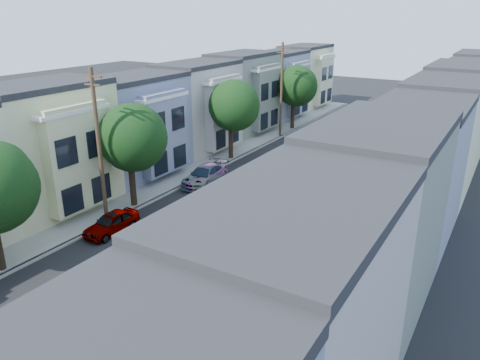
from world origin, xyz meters
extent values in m
plane|color=black|center=(0.00, 0.00, 0.00)|extent=(160.00, 160.00, 0.00)
cube|color=black|center=(0.00, 15.00, 0.01)|extent=(12.00, 70.00, 0.02)
cube|color=gray|center=(-6.05, 15.00, 0.07)|extent=(0.30, 70.00, 0.15)
cube|color=gray|center=(6.05, 15.00, 0.07)|extent=(0.30, 70.00, 0.15)
cube|color=gray|center=(-7.35, 15.00, 0.07)|extent=(2.60, 70.00, 0.15)
cube|color=gray|center=(7.35, 15.00, 0.07)|extent=(2.60, 70.00, 0.15)
cube|color=gold|center=(0.00, 15.00, 0.00)|extent=(0.12, 70.00, 0.01)
cube|color=#8A91A3|center=(-11.15, 15.00, 0.00)|extent=(5.00, 70.00, 8.50)
cube|color=#8A91A3|center=(11.15, 15.00, 0.00)|extent=(5.00, 70.00, 8.50)
cylinder|color=black|center=(-6.60, 4.94, 1.76)|extent=(0.44, 0.44, 3.53)
sphere|color=#1F501A|center=(-6.30, 4.94, 5.17)|extent=(4.70, 4.70, 4.70)
cylinder|color=black|center=(-6.60, 18.11, 1.76)|extent=(0.44, 0.44, 3.51)
sphere|color=#1F501A|center=(-6.30, 18.11, 5.16)|extent=(4.70, 4.70, 4.70)
cylinder|color=black|center=(-6.60, 31.86, 1.73)|extent=(0.44, 0.44, 3.46)
sphere|color=#1F501A|center=(-6.30, 31.86, 5.10)|extent=(4.70, 4.70, 4.70)
cylinder|color=black|center=(6.60, 31.09, 1.56)|extent=(0.44, 0.44, 3.12)
sphere|color=#1F501A|center=(6.90, 31.09, 4.21)|extent=(3.10, 3.10, 3.10)
cylinder|color=#42301E|center=(-6.30, 2.00, 5.00)|extent=(0.26, 0.26, 10.00)
cube|color=#42301E|center=(-6.30, 2.00, 9.60)|extent=(1.60, 0.12, 0.12)
cylinder|color=#42301E|center=(-6.30, 28.00, 5.00)|extent=(0.26, 0.26, 10.00)
cube|color=#42301E|center=(-6.30, 28.00, 9.60)|extent=(1.60, 0.12, 0.12)
cube|color=white|center=(1.76, 13.07, 1.80)|extent=(2.32, 4.15, 2.27)
cube|color=white|center=(1.76, 16.11, 1.71)|extent=(2.32, 1.93, 2.09)
cube|color=black|center=(1.76, 13.94, 0.55)|extent=(2.13, 5.97, 0.23)
cube|color=#2D0A51|center=(1.42, 10.99, 2.07)|extent=(0.87, 0.04, 0.43)
cube|color=#198C1E|center=(2.19, 10.99, 2.07)|extent=(0.68, 0.04, 0.43)
cylinder|color=black|center=(0.71, 11.93, 0.43)|extent=(0.27, 0.87, 0.87)
cylinder|color=black|center=(2.80, 11.93, 0.43)|extent=(0.27, 0.87, 0.87)
cylinder|color=black|center=(0.71, 15.82, 0.43)|extent=(0.27, 0.87, 0.87)
cylinder|color=black|center=(2.80, 15.82, 0.43)|extent=(0.27, 0.87, 0.87)
imported|color=black|center=(2.38, 21.82, 0.63)|extent=(1.94, 4.02, 1.26)
imported|color=gray|center=(-4.90, 1.09, 0.67)|extent=(1.59, 4.11, 1.33)
imported|color=#4D1810|center=(-4.90, 11.38, 0.73)|extent=(2.38, 5.00, 1.46)
imported|color=#46494E|center=(4.90, -6.03, 0.61)|extent=(1.57, 3.82, 1.22)
imported|color=silver|center=(4.90, -2.27, 0.66)|extent=(2.43, 4.83, 1.31)
imported|color=black|center=(4.90, 18.89, 0.70)|extent=(2.19, 4.76, 1.40)
imported|color=black|center=(4.90, 26.10, 0.61)|extent=(2.47, 4.58, 1.22)
camera|label=1|loc=(15.79, -17.75, 13.34)|focal=35.00mm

